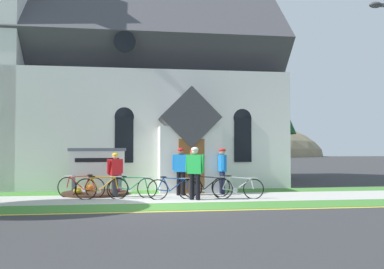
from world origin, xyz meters
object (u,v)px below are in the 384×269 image
(bicycle_white, at_px, (173,189))
(bicycle_green, at_px, (81,187))
(bicycle_black, at_px, (132,187))
(roadside_conifer, at_px, (258,89))
(bicycle_red, at_px, (238,188))
(bicycle_blue, at_px, (207,187))
(cyclist_in_blue_jersey, at_px, (195,168))
(cyclist_in_green_jersey, at_px, (181,167))
(cyclist_in_yellow_jersey, at_px, (222,167))
(church_sign, at_px, (97,163))
(cyclist_in_white_jersey, at_px, (193,168))
(bicycle_silver, at_px, (102,188))
(cyclist_in_orange_jersey, at_px, (115,172))

(bicycle_white, relative_size, bicycle_green, 1.02)
(bicycle_black, xyz_separation_m, roadside_conifer, (7.15, 8.32, 4.78))
(bicycle_red, height_order, bicycle_green, bicycle_green)
(bicycle_blue, height_order, roadside_conifer, roadside_conifer)
(bicycle_white, distance_m, bicycle_blue, 1.33)
(bicycle_green, bearing_deg, cyclist_in_blue_jersey, -16.93)
(cyclist_in_green_jersey, bearing_deg, cyclist_in_yellow_jersey, 9.85)
(roadside_conifer, bearing_deg, church_sign, -142.27)
(bicycle_white, distance_m, cyclist_in_blue_jersey, 1.04)
(bicycle_white, xyz_separation_m, bicycle_red, (2.24, -0.15, 0.00))
(cyclist_in_yellow_jersey, height_order, roadside_conifer, roadside_conifer)
(bicycle_white, distance_m, bicycle_black, 1.49)
(bicycle_blue, distance_m, bicycle_green, 4.42)
(cyclist_in_white_jersey, height_order, roadside_conifer, roadside_conifer)
(cyclist_in_yellow_jersey, bearing_deg, cyclist_in_blue_jersey, -127.96)
(cyclist_in_yellow_jersey, xyz_separation_m, cyclist_in_white_jersey, (-1.17, -0.33, -0.03))
(church_sign, distance_m, bicycle_white, 3.69)
(bicycle_silver, bearing_deg, bicycle_red, -5.78)
(bicycle_red, bearing_deg, cyclist_in_blue_jersey, -174.69)
(cyclist_in_green_jersey, distance_m, roadside_conifer, 10.37)
(bicycle_silver, bearing_deg, cyclist_in_blue_jersey, -11.06)
(cyclist_in_green_jersey, height_order, cyclist_in_orange_jersey, cyclist_in_green_jersey)
(church_sign, bearing_deg, cyclist_in_green_jersey, -21.81)
(bicycle_white, bearing_deg, cyclist_in_yellow_jersey, 34.24)
(church_sign, height_order, cyclist_in_yellow_jersey, church_sign)
(cyclist_in_white_jersey, bearing_deg, church_sign, 160.08)
(church_sign, xyz_separation_m, bicycle_white, (2.73, -2.35, -0.80))
(cyclist_in_blue_jersey, relative_size, cyclist_in_yellow_jersey, 1.03)
(church_sign, bearing_deg, bicycle_silver, -80.65)
(cyclist_in_green_jersey, bearing_deg, bicycle_silver, -164.51)
(church_sign, relative_size, bicycle_blue, 1.26)
(bicycle_silver, bearing_deg, cyclist_in_yellow_jersey, 13.45)
(cyclist_in_green_jersey, relative_size, cyclist_in_orange_jersey, 1.11)
(bicycle_blue, distance_m, roadside_conifer, 10.75)
(cyclist_in_white_jersey, bearing_deg, cyclist_in_blue_jersey, -95.35)
(bicycle_white, height_order, bicycle_green, bicycle_green)
(bicycle_black, height_order, cyclist_in_green_jersey, cyclist_in_green_jersey)
(bicycle_red, height_order, roadside_conifer, roadside_conifer)
(bicycle_blue, height_order, bicycle_black, bicycle_blue)
(bicycle_silver, bearing_deg, cyclist_in_orange_jersey, 55.32)
(church_sign, relative_size, cyclist_in_orange_jersey, 1.40)
(bicycle_blue, bearing_deg, cyclist_in_orange_jersey, 171.57)
(bicycle_green, bearing_deg, bicycle_white, -15.79)
(cyclist_in_yellow_jersey, bearing_deg, cyclist_in_orange_jersey, -173.58)
(bicycle_white, bearing_deg, bicycle_blue, 19.69)
(bicycle_red, height_order, cyclist_in_blue_jersey, cyclist_in_blue_jersey)
(cyclist_in_orange_jersey, bearing_deg, cyclist_in_green_jersey, 4.05)
(cyclist_in_green_jersey, height_order, cyclist_in_white_jersey, cyclist_in_green_jersey)
(church_sign, bearing_deg, cyclist_in_orange_jersey, -62.06)
(bicycle_white, distance_m, cyclist_in_white_jersey, 1.49)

